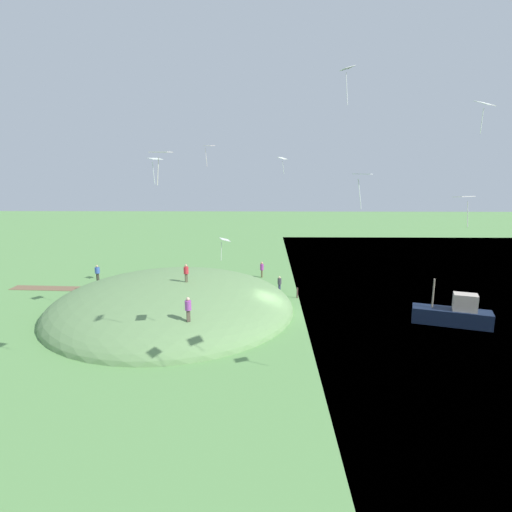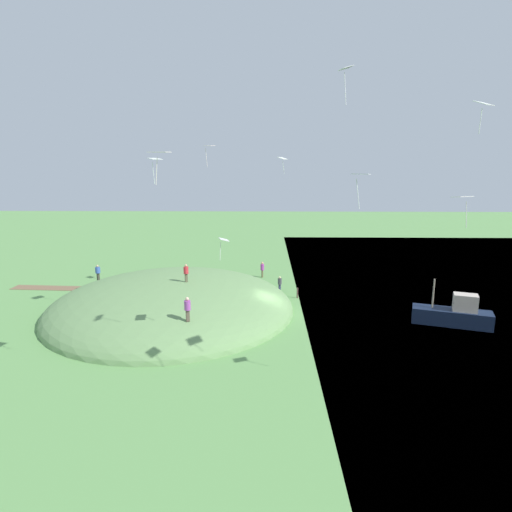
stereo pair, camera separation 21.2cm
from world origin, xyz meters
TOP-DOWN VIEW (x-y plane):
  - ground_plane at (0.00, 0.00)m, footprint 160.00×160.00m
  - grass_hill at (9.19, -1.41)m, footprint 22.03×23.42m
  - dirt_path at (21.89, -7.66)m, footprint 11.27×2.29m
  - boat_on_lake at (-14.72, 2.19)m, footprint 6.32×3.51m
  - person_near_shore at (7.70, -0.86)m, footprint 0.59×0.59m
  - person_with_child at (6.31, 6.67)m, footprint 0.62×0.62m
  - person_on_hilltop at (-0.79, -7.10)m, footprint 0.57×0.57m
  - person_walking_path at (17.70, -6.36)m, footprint 0.64×0.64m
  - person_watching_kites at (1.03, -12.62)m, footprint 0.53×0.53m
  - kite_0 at (-0.90, -6.14)m, footprint 1.04×1.17m
  - kite_1 at (9.50, 1.23)m, footprint 1.18×1.24m
  - kite_2 at (6.06, -5.97)m, footprint 1.16×1.08m
  - kite_3 at (-9.30, 13.97)m, footprint 1.10×0.95m
  - kite_4 at (-9.46, 14.82)m, footprint 1.13×1.09m
  - kite_5 at (-3.28, 12.95)m, footprint 0.70×0.90m
  - kite_6 at (-3.89, 14.76)m, footprint 1.03×0.92m
  - kite_7 at (3.41, 9.07)m, footprint 0.77×0.95m
  - kite_8 at (6.44, 12.71)m, footprint 1.23×0.99m
  - mooring_post at (-2.45, -4.83)m, footprint 0.14×0.14m

SIDE VIEW (x-z plane):
  - ground_plane at x=0.00m, z-range 0.00..0.00m
  - grass_hill at x=9.19m, z-range -2.71..2.71m
  - dirt_path at x=21.89m, z-range 0.00..0.04m
  - mooring_post at x=-2.45m, z-range 0.00..1.04m
  - boat_on_lake at x=-14.72m, z-range -0.98..2.77m
  - person_on_hilltop at x=-0.79m, z-range 0.20..1.78m
  - person_watching_kites at x=1.03m, z-range 0.24..2.06m
  - person_walking_path at x=17.70m, z-range 1.47..3.06m
  - person_with_child at x=6.31m, z-range 2.06..3.89m
  - person_near_shore at x=7.70m, z-range 2.88..4.49m
  - kite_7 at x=3.41m, z-range 7.46..8.96m
  - kite_3 at x=-9.30m, z-range 10.53..12.14m
  - kite_6 at x=-3.89m, z-range 11.61..13.33m
  - kite_1 at x=9.50m, z-range 12.21..14.28m
  - kite_0 at x=-0.90m, z-range 12.56..14.15m
  - kite_8 at x=6.44m, z-range 12.70..14.46m
  - kite_2 at x=6.06m, z-range 13.48..15.46m
  - kite_4 at x=-9.46m, z-range 15.02..16.54m
  - kite_5 at x=-3.28m, z-range 16.70..18.58m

